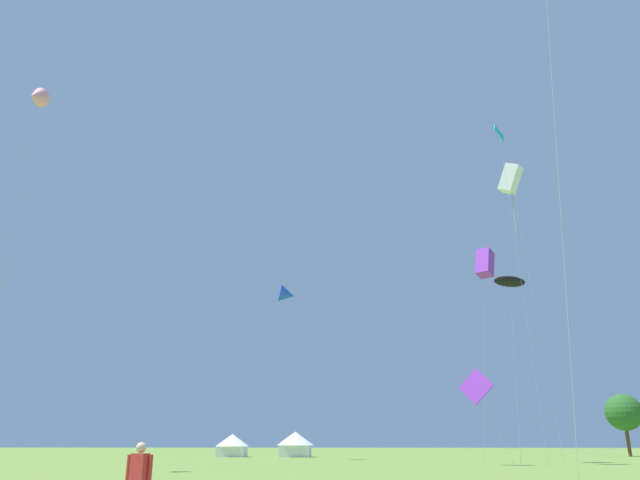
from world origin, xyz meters
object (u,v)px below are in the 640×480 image
kite_blue_delta (287,295)px  festival_tent_left (295,443)px  kite_cyan_diamond (500,140)px  kite_black_parafoil (510,282)px  kite_pink_delta (36,97)px  kite_purple_box (485,263)px  festival_tent_right (232,444)px  kite_purple_diamond (476,386)px  kite_white_box (511,179)px  tree_distant_left (624,412)px

kite_blue_delta → festival_tent_left: kite_blue_delta is taller
kite_cyan_diamond → kite_blue_delta: bearing=150.7°
kite_black_parafoil → kite_pink_delta: 41.34m
kite_blue_delta → kite_purple_box: 21.93m
kite_cyan_diamond → festival_tent_left: bearing=132.0°
kite_blue_delta → festival_tent_right: kite_blue_delta is taller
kite_black_parafoil → festival_tent_left: (-21.74, 24.70, -13.61)m
kite_purple_box → kite_cyan_diamond: bearing=-70.7°
festival_tent_right → kite_cyan_diamond: bearing=-39.4°
kite_purple_diamond → festival_tent_left: bearing=124.0°
kite_white_box → tree_distant_left: 38.33m
festival_tent_right → festival_tent_left: 7.84m
kite_purple_box → tree_distant_left: kite_purple_box is taller
kite_cyan_diamond → kite_pink_delta: bearing=-156.5°
kite_pink_delta → festival_tent_left: bearing=70.0°
kite_black_parafoil → kite_purple_diamond: bearing=-157.6°
kite_purple_box → tree_distant_left: bearing=50.7°
kite_white_box → kite_purple_diamond: bearing=-134.1°
kite_black_parafoil → kite_purple_box: 5.50m
kite_pink_delta → kite_purple_box: kite_pink_delta is taller
festival_tent_left → tree_distant_left: (42.09, 5.94, 3.73)m
kite_cyan_diamond → kite_purple_diamond: bearing=-159.9°
kite_pink_delta → tree_distant_left: kite_pink_delta is taller
kite_cyan_diamond → kite_purple_box: bearing=109.3°
kite_white_box → tree_distant_left: (17.97, 25.74, -21.99)m
kite_blue_delta → kite_purple_diamond: kite_blue_delta is taller
kite_pink_delta → festival_tent_left: (14.86, 40.84, -24.05)m
kite_purple_diamond → kite_pink_delta: kite_pink_delta is taller
kite_blue_delta → kite_purple_box: size_ratio=0.94×
kite_cyan_diamond → festival_tent_right: size_ratio=7.52×
kite_white_box → festival_tent_right: bearing=148.2°
kite_blue_delta → kite_purple_diamond: bearing=-38.5°
kite_black_parafoil → kite_blue_delta: 24.90m
kite_cyan_diamond → kite_purple_diamond: 23.76m
kite_white_box → kite_cyan_diamond: (-1.89, -4.91, 1.98)m
kite_pink_delta → kite_cyan_diamond: bearing=23.5°
kite_pink_delta → kite_black_parafoil: bearing=23.8°
kite_white_box → tree_distant_left: bearing=55.1°
kite_purple_box → festival_tent_left: (-20.66, 20.25, -16.65)m
kite_cyan_diamond → kite_pink_delta: kite_cyan_diamond is taller
kite_purple_diamond → festival_tent_left: kite_purple_diamond is taller
kite_black_parafoil → tree_distant_left: size_ratio=2.06×
kite_black_parafoil → festival_tent_right: (-29.59, 24.70, -13.77)m
kite_cyan_diamond → kite_blue_delta: (-22.00, 12.35, -11.95)m
kite_black_parafoil → kite_blue_delta: kite_blue_delta is taller
kite_black_parafoil → festival_tent_left: 35.61m
kite_pink_delta → festival_tent_right: bearing=80.3°
kite_white_box → festival_tent_right: 45.64m
festival_tent_left → tree_distant_left: 42.67m
kite_white_box → kite_cyan_diamond: kite_cyan_diamond is taller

